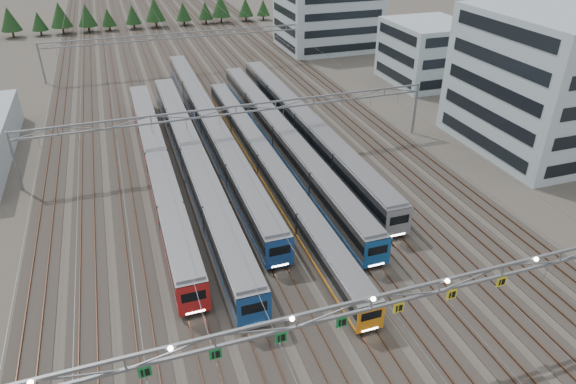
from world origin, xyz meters
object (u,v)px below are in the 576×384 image
object	(u,v)px
gantry_near	(371,307)
gantry_mid	(236,116)
train_d	(267,164)
train_b	(193,160)
train_e	(282,136)
depot_bldg_south	(545,83)
train_f	(304,124)
depot_bldg_mid	(427,52)
depot_bldg_north	(328,17)
train_a	(158,163)
gantry_far	(184,40)
train_c	(210,125)

from	to	relation	value
gantry_near	gantry_mid	xyz separation A→B (m)	(0.05, 40.12, -0.70)
train_d	gantry_mid	bearing A→B (deg)	108.91
train_d	train_b	bearing A→B (deg)	157.59
train_e	depot_bldg_south	xyz separation A→B (m)	(35.42, -10.41, 7.49)
train_f	train_b	bearing A→B (deg)	-160.26
depot_bldg_mid	depot_bldg_north	xyz separation A→B (m)	(-8.07, 30.84, 1.43)
train_a	gantry_mid	world-z (taller)	gantry_mid
gantry_far	gantry_mid	bearing A→B (deg)	-90.00
gantry_mid	gantry_far	bearing A→B (deg)	90.00
train_e	depot_bldg_mid	size ratio (longest dim) A/B	3.72
gantry_far	train_f	bearing A→B (deg)	-74.80
gantry_far	depot_bldg_south	bearing A→B (deg)	-52.34
gantry_near	gantry_far	xyz separation A→B (m)	(0.05, 85.12, -0.70)
train_c	train_d	distance (m)	15.44
gantry_mid	depot_bldg_south	size ratio (longest dim) A/B	2.56
gantry_near	gantry_mid	bearing A→B (deg)	89.93
train_a	depot_bldg_south	world-z (taller)	depot_bldg_south
train_a	train_f	size ratio (longest dim) A/B	0.96
train_a	train_e	bearing A→B (deg)	9.55
train_a	depot_bldg_north	bearing A→B (deg)	49.66
gantry_far	train_b	bearing A→B (deg)	-98.03
train_b	gantry_mid	distance (m)	8.43
train_e	depot_bldg_mid	xyz separation A→B (m)	(36.89, 21.26, 3.67)
train_b	depot_bldg_mid	world-z (taller)	depot_bldg_mid
train_b	gantry_far	distance (m)	48.51
gantry_far	train_c	bearing A→B (deg)	-93.50
gantry_mid	depot_bldg_south	bearing A→B (deg)	-12.87
depot_bldg_south	gantry_mid	bearing A→B (deg)	167.13
train_b	depot_bldg_mid	xyz separation A→B (m)	(50.39, 24.90, 3.56)
train_d	depot_bldg_south	distance (m)	40.77
train_e	gantry_mid	size ratio (longest dim) A/B	1.06
gantry_mid	gantry_near	bearing A→B (deg)	-90.07
train_b	train_c	size ratio (longest dim) A/B	0.88
train_e	train_d	bearing A→B (deg)	-121.50
train_e	gantry_near	distance (m)	41.75
train_d	train_a	bearing A→B (deg)	162.28
gantry_mid	depot_bldg_north	distance (m)	63.73
train_c	gantry_far	xyz separation A→B (m)	(2.25, 36.80, 4.23)
train_c	gantry_mid	size ratio (longest dim) A/B	1.22
train_a	gantry_near	bearing A→B (deg)	-73.52
train_c	depot_bldg_north	distance (m)	58.75
train_b	train_d	xyz separation A→B (m)	(9.00, -3.71, -0.32)
train_f	depot_bldg_south	world-z (taller)	depot_bldg_south
gantry_mid	depot_bldg_north	xyz separation A→B (m)	(35.56, 52.88, 0.82)
train_a	train_c	distance (m)	13.80
train_f	gantry_mid	bearing A→B (deg)	-162.24
train_f	depot_bldg_mid	distance (m)	37.43
gantry_near	gantry_far	distance (m)	85.12
gantry_mid	depot_bldg_mid	world-z (taller)	depot_bldg_mid
train_b	train_e	bearing A→B (deg)	15.06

